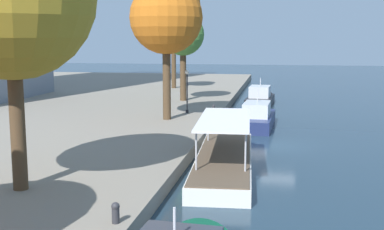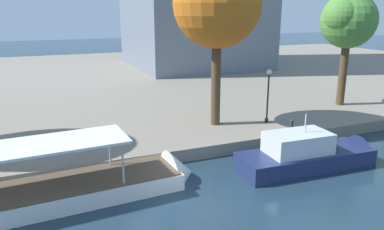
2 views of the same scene
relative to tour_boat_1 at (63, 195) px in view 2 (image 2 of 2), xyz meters
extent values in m
plane|color=#1E3342|center=(5.93, -3.27, -0.31)|extent=(220.00, 220.00, 0.00)
cube|color=gray|center=(5.93, 29.69, 0.10)|extent=(120.00, 55.00, 0.83)
cube|color=silver|center=(-1.10, -0.07, -0.14)|extent=(14.09, 4.05, 1.37)
cone|color=silver|center=(6.34, 0.38, -0.14)|extent=(1.57, 2.98, 2.90)
cube|color=brown|center=(-1.10, -0.07, 0.58)|extent=(13.80, 3.88, 0.08)
cylinder|color=#B2B2B7|center=(2.64, 1.45, 1.65)|extent=(0.10, 0.10, 2.05)
cylinder|color=#B2B2B7|center=(2.80, -1.12, 1.65)|extent=(0.10, 0.10, 2.05)
cube|color=silver|center=(-1.10, -0.07, 2.73)|extent=(8.79, 3.48, 0.12)
cube|color=navy|center=(13.60, -1.36, -0.02)|extent=(8.30, 3.07, 1.57)
cone|color=navy|center=(18.09, -1.57, -0.02)|extent=(1.32, 2.61, 2.56)
cube|color=silver|center=(12.99, -1.33, 1.36)|extent=(3.78, 2.32, 1.20)
cube|color=black|center=(14.42, -1.40, 1.42)|extent=(1.08, 2.06, 0.72)
cylinder|color=silver|center=(13.40, -1.35, 2.51)|extent=(0.08, 0.08, 1.10)
cylinder|color=#2D2D33|center=(15.67, 2.79, 0.83)|extent=(0.23, 0.23, 0.62)
sphere|color=#2D2D33|center=(15.67, 2.79, 1.20)|extent=(0.26, 0.26, 0.26)
cylinder|color=black|center=(15.23, 5.25, 2.36)|extent=(0.12, 0.12, 3.68)
sphere|color=white|center=(15.23, 5.25, 4.37)|extent=(0.38, 0.38, 0.38)
cylinder|color=black|center=(15.23, 5.25, 0.67)|extent=(0.26, 0.26, 0.30)
cylinder|color=#4C3823|center=(24.44, 7.43, 3.32)|extent=(0.69, 0.69, 5.60)
sphere|color=#4C8438|center=(24.44, 7.43, 7.88)|extent=(4.72, 4.72, 4.72)
sphere|color=#4C8438|center=(24.05, 7.23, 8.77)|extent=(2.96, 2.96, 2.96)
sphere|color=#4C8438|center=(23.29, 7.04, 8.26)|extent=(2.93, 2.93, 2.93)
cylinder|color=#4C3823|center=(11.40, 6.31, 3.70)|extent=(0.69, 0.69, 6.36)
sphere|color=#BC6019|center=(11.40, 6.31, 9.20)|extent=(6.18, 6.18, 6.18)
camera|label=1|loc=(-30.20, -3.25, 7.55)|focal=46.66mm
camera|label=2|loc=(-0.64, -18.04, 8.84)|focal=35.41mm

